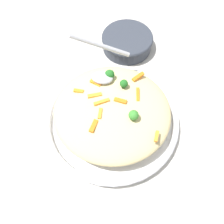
# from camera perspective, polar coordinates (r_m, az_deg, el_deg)

# --- Properties ---
(ground_plane) EXTENTS (2.40, 2.40, 0.00)m
(ground_plane) POSITION_cam_1_polar(r_m,az_deg,el_deg) (0.64, -0.00, -2.62)
(ground_plane) COLOR beige
(serving_bowl) EXTENTS (0.36, 0.36, 0.04)m
(serving_bowl) POSITION_cam_1_polar(r_m,az_deg,el_deg) (0.62, -0.00, -1.83)
(serving_bowl) COLOR silver
(serving_bowl) RESTS_ON ground_plane
(pasta_mound) EXTENTS (0.30, 0.29, 0.07)m
(pasta_mound) POSITION_cam_1_polar(r_m,az_deg,el_deg) (0.58, -0.00, 0.24)
(pasta_mound) COLOR #DBC689
(pasta_mound) RESTS_ON serving_bowl
(carrot_piece_0) EXTENTS (0.02, 0.03, 0.01)m
(carrot_piece_0) POSITION_cam_1_polar(r_m,az_deg,el_deg) (0.53, -4.68, -3.55)
(carrot_piece_0) COLOR orange
(carrot_piece_0) RESTS_ON pasta_mound
(carrot_piece_1) EXTENTS (0.04, 0.02, 0.01)m
(carrot_piece_1) POSITION_cam_1_polar(r_m,az_deg,el_deg) (0.56, -4.39, 4.20)
(carrot_piece_1) COLOR orange
(carrot_piece_1) RESTS_ON pasta_mound
(carrot_piece_2) EXTENTS (0.01, 0.03, 0.01)m
(carrot_piece_2) POSITION_cam_1_polar(r_m,az_deg,el_deg) (0.54, -3.03, -0.39)
(carrot_piece_2) COLOR orange
(carrot_piece_2) RESTS_ON pasta_mound
(carrot_piece_3) EXTENTS (0.01, 0.04, 0.01)m
(carrot_piece_3) POSITION_cam_1_polar(r_m,az_deg,el_deg) (0.57, 6.55, 4.41)
(carrot_piece_3) COLOR orange
(carrot_piece_3) RESTS_ON pasta_mound
(carrot_piece_4) EXTENTS (0.03, 0.01, 0.01)m
(carrot_piece_4) POSITION_cam_1_polar(r_m,az_deg,el_deg) (0.58, -8.43, 5.29)
(carrot_piece_4) COLOR orange
(carrot_piece_4) RESTS_ON pasta_mound
(carrot_piece_5) EXTENTS (0.01, 0.03, 0.01)m
(carrot_piece_5) POSITION_cam_1_polar(r_m,az_deg,el_deg) (0.52, 11.21, -6.07)
(carrot_piece_5) COLOR orange
(carrot_piece_5) RESTS_ON pasta_mound
(carrot_piece_6) EXTENTS (0.04, 0.03, 0.01)m
(carrot_piece_6) POSITION_cam_1_polar(r_m,az_deg,el_deg) (0.55, -2.72, 2.17)
(carrot_piece_6) COLOR orange
(carrot_piece_6) RESTS_ON pasta_mound
(carrot_piece_7) EXTENTS (0.03, 0.04, 0.01)m
(carrot_piece_7) POSITION_cam_1_polar(r_m,az_deg,el_deg) (0.61, 6.65, 8.87)
(carrot_piece_7) COLOR orange
(carrot_piece_7) RESTS_ON pasta_mound
(carrot_piece_8) EXTENTS (0.03, 0.01, 0.01)m
(carrot_piece_8) POSITION_cam_1_polar(r_m,az_deg,el_deg) (0.55, 2.11, 2.84)
(carrot_piece_8) COLOR orange
(carrot_piece_8) RESTS_ON pasta_mound
(carrot_piece_9) EXTENTS (0.03, 0.02, 0.01)m
(carrot_piece_9) POSITION_cam_1_polar(r_m,az_deg,el_deg) (0.59, -4.20, 7.28)
(carrot_piece_9) COLOR orange
(carrot_piece_9) RESTS_ON pasta_mound
(broccoli_floret_0) EXTENTS (0.03, 0.03, 0.03)m
(broccoli_floret_0) POSITION_cam_1_polar(r_m,az_deg,el_deg) (0.59, -0.60, 9.46)
(broccoli_floret_0) COLOR #205B1C
(broccoli_floret_0) RESTS_ON pasta_mound
(broccoli_floret_1) EXTENTS (0.02, 0.02, 0.02)m
(broccoli_floret_1) POSITION_cam_1_polar(r_m,az_deg,el_deg) (0.57, 3.02, 7.19)
(broccoli_floret_1) COLOR #205B1C
(broccoli_floret_1) RESTS_ON pasta_mound
(broccoli_floret_2) EXTENTS (0.02, 0.02, 0.03)m
(broccoli_floret_2) POSITION_cam_1_polar(r_m,az_deg,el_deg) (0.52, 5.49, -0.81)
(broccoli_floret_2) COLOR #377928
(broccoli_floret_2) RESTS_ON pasta_mound
(serving_spoon) EXTENTS (0.15, 0.12, 0.09)m
(serving_spoon) POSITION_cam_1_polar(r_m,az_deg,el_deg) (0.59, -2.62, 11.63)
(serving_spoon) COLOR #B7B7BC
(serving_spoon) RESTS_ON pasta_mound
(companion_bowl) EXTENTS (0.17, 0.17, 0.05)m
(companion_bowl) POSITION_cam_1_polar(r_m,az_deg,el_deg) (0.79, 4.24, 17.45)
(companion_bowl) COLOR #333842
(companion_bowl) RESTS_ON ground_plane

